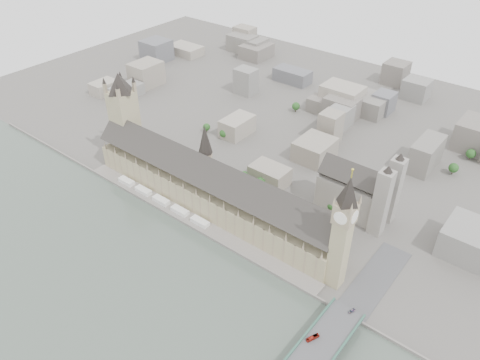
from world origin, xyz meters
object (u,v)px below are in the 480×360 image
Objects in this scene: elizabeth_tower at (343,226)px; car_approach at (352,311)px; westminster_abbey at (358,192)px; palace_of_westminster at (210,187)px; victoria_tower at (124,114)px; red_bus_north at (313,338)px.

elizabeth_tower reaches higher than car_approach.
elizabeth_tower is at bearing -72.71° from westminster_abbey.
car_approach is (27.13, -25.57, -47.02)m from elizabeth_tower.
palace_of_westminster is 169.68m from car_approach.
victoria_tower is (-122.00, 6.30, 32.50)m from palace_of_westminster.
red_bus_north is at bearing -86.12° from car_approach.
red_bus_north is (155.46, -73.57, -11.11)m from palace_of_westminster.
palace_of_westminster is 27.47× the size of red_bus_north.
westminster_abbey is at bearing 16.50° from victoria_tower.
palace_of_westminster is 126.41m from victoria_tower.
westminster_abbey reaches higher than palace_of_westminster.
westminster_abbey reaches higher than car_approach.
elizabeth_tower reaches higher than westminster_abbey.
palace_of_westminster is at bearing -145.83° from westminster_abbey.
red_bus_north is at bearing -74.24° from elizabeth_tower.
westminster_abbey is 12.03× the size of car_approach.
palace_of_westminster is 46.87× the size of car_approach.
victoria_tower is at bearing 177.04° from palace_of_westminster.
car_approach is (54.20, -112.57, -14.01)m from westminster_abbey.
red_bus_north is (277.46, -79.87, -43.61)m from victoria_tower.
car_approach is at bearing -8.63° from victoria_tower.
red_bus_north is 37.58m from car_approach.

